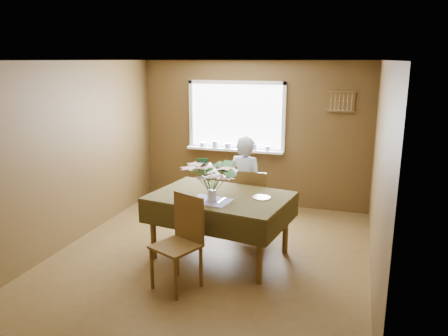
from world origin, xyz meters
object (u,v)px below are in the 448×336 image
(seated_woman, at_px, (245,186))
(flower_bouquet, at_px, (212,175))
(chair_far, at_px, (253,200))
(dining_table, at_px, (220,203))
(chair_near, at_px, (182,238))

(seated_woman, height_order, flower_bouquet, seated_woman)
(chair_far, distance_m, flower_bouquet, 1.24)
(chair_far, height_order, seated_woman, seated_woman)
(dining_table, bearing_deg, chair_near, -92.62)
(chair_near, bearing_deg, chair_far, 99.34)
(flower_bouquet, bearing_deg, chair_far, 75.52)
(dining_table, height_order, chair_far, chair_far)
(dining_table, distance_m, chair_near, 0.89)
(dining_table, xyz_separation_m, seated_woman, (0.13, 0.78, 0.01))
(seated_woman, relative_size, flower_bouquet, 2.58)
(dining_table, bearing_deg, seated_woman, 90.00)
(dining_table, relative_size, chair_far, 1.92)
(chair_far, bearing_deg, chair_near, 73.01)
(seated_woman, distance_m, flower_bouquet, 1.11)
(chair_far, relative_size, flower_bouquet, 1.72)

